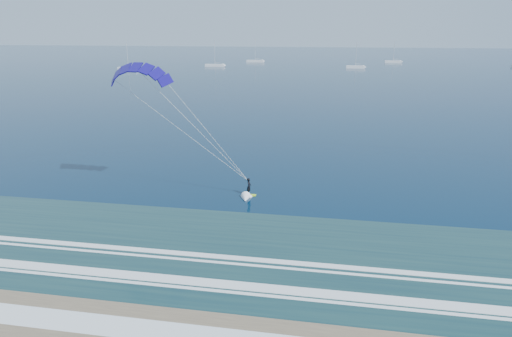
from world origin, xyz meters
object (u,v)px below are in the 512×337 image
at_px(kitesurfer_rig, 190,122).
at_px(sailboat_2, 255,61).
at_px(sailboat_0, 128,68).
at_px(sailboat_1, 215,65).
at_px(sailboat_3, 355,67).
at_px(sailboat_4, 393,62).

relative_size(kitesurfer_rig, sailboat_2, 1.32).
bearing_deg(sailboat_2, sailboat_0, -129.98).
bearing_deg(sailboat_0, sailboat_1, 35.39).
height_order(kitesurfer_rig, sailboat_2, kitesurfer_rig).
xyz_separation_m(sailboat_1, sailboat_3, (67.09, 2.15, -0.01)).
height_order(sailboat_1, sailboat_2, sailboat_1).
bearing_deg(sailboat_0, sailboat_4, 28.30).
xyz_separation_m(sailboat_0, sailboat_1, (33.78, 24.00, 0.00)).
height_order(sailboat_3, sailboat_4, sailboat_4).
distance_m(sailboat_0, sailboat_4, 138.62).
distance_m(sailboat_2, sailboat_3, 61.39).
bearing_deg(sailboat_3, kitesurfer_rig, -97.48).
height_order(kitesurfer_rig, sailboat_4, kitesurfer_rig).
relative_size(sailboat_0, sailboat_1, 0.98).
height_order(kitesurfer_rig, sailboat_0, kitesurfer_rig).
bearing_deg(kitesurfer_rig, sailboat_4, 78.39).
bearing_deg(sailboat_2, sailboat_1, -113.00).
relative_size(kitesurfer_rig, sailboat_1, 1.29).
relative_size(kitesurfer_rig, sailboat_0, 1.32).
height_order(sailboat_0, sailboat_2, sailboat_0).
bearing_deg(sailboat_4, sailboat_0, -151.70).
xyz_separation_m(sailboat_0, sailboat_2, (47.79, 56.99, -0.00)).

